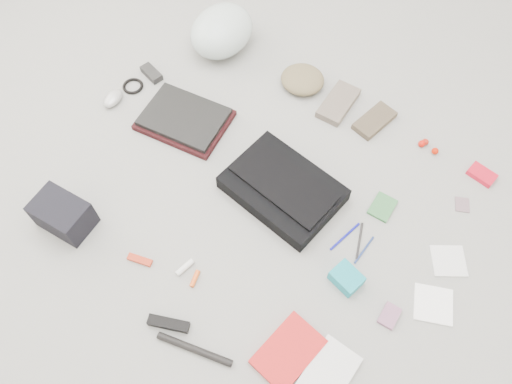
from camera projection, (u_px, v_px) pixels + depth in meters
The scene contains 33 objects.
ground_plane at pixel (256, 199), 1.88m from camera, with size 4.00×4.00×0.00m, color gray.
messenger_bag at pixel (283, 189), 1.87m from camera, with size 0.41×0.29×0.07m, color black.
bag_flap at pixel (283, 183), 1.83m from camera, with size 0.39×0.18×0.01m, color black.
laptop_sleeve at pixel (185, 120), 2.05m from camera, with size 0.35×0.26×0.02m, color black.
laptop at pixel (184, 117), 2.03m from camera, with size 0.32×0.24×0.02m, color black.
bike_helmet at pixel (222, 31), 2.20m from camera, with size 0.25×0.31×0.19m, color silver.
beanie at pixel (302, 79), 2.14m from camera, with size 0.19×0.18×0.07m, color brown.
mitten_left at pixel (338, 103), 2.09m from camera, with size 0.11×0.21×0.03m, color #6E6155.
mitten_right at pixel (374, 121), 2.05m from camera, with size 0.09×0.18×0.03m, color brown.
power_brick at pixel (151, 73), 2.18m from camera, with size 0.11×0.05×0.03m, color black.
cable_coil at pixel (133, 86), 2.15m from camera, with size 0.09×0.09×0.01m, color black.
mouse at pixel (113, 98), 2.10m from camera, with size 0.06×0.11×0.04m, color #A4A4A4.
camera_bag at pixel (63, 215), 1.78m from camera, with size 0.19×0.13×0.13m, color black.
multitool at pixel (140, 260), 1.75m from camera, with size 0.09×0.02×0.01m, color #AE2B14.
toiletry_tube_white at pixel (185, 267), 1.74m from camera, with size 0.02×0.02×0.07m, color silver.
toiletry_tube_orange at pixel (195, 279), 1.72m from camera, with size 0.02×0.02×0.06m, color #EF5A1B.
u_lock at pixel (169, 324), 1.63m from camera, with size 0.14×0.03×0.03m, color black.
bike_pump at pixel (195, 349), 1.59m from camera, with size 0.02×0.02×0.26m, color black.
book_red at pixel (288, 352), 1.59m from camera, with size 0.15×0.22×0.02m, color red.
book_white at pixel (329, 373), 1.56m from camera, with size 0.13×0.20×0.02m, color silver.
notepad at pixel (382, 207), 1.86m from camera, with size 0.08×0.11×0.01m, color #326A3A.
pen_blue at pixel (345, 236), 1.80m from camera, with size 0.01×0.01×0.15m, color #0E1096.
pen_black at pixel (360, 241), 1.79m from camera, with size 0.01×0.01×0.15m, color black.
pen_navy at pixel (364, 250), 1.77m from camera, with size 0.01×0.01×0.13m, color navy.
accordion_wallet at pixel (346, 278), 1.70m from camera, with size 0.10×0.08×0.05m, color #0F90A2.
card_deck at pixel (389, 316), 1.65m from camera, with size 0.05×0.08×0.01m, color #986081.
napkin_top at pixel (449, 261), 1.75m from camera, with size 0.12×0.12×0.01m, color silver.
napkin_bottom at pixel (433, 304), 1.68m from camera, with size 0.13×0.13×0.01m, color white.
lollipop_a at pixel (425, 142), 2.00m from camera, with size 0.03×0.03×0.03m, color #9C1A0F.
lollipop_b at pixel (422, 144), 1.99m from camera, with size 0.03×0.03×0.03m, color red.
lollipop_c at pixel (435, 151), 1.98m from camera, with size 0.03×0.03×0.03m, color #BE1803.
altoids_tin at pixel (482, 175), 1.92m from camera, with size 0.10×0.06×0.02m, color red.
stamp_sheet at pixel (462, 205), 1.87m from camera, with size 0.05×0.06×0.00m, color slate.
Camera 1 is at (0.50, -0.77, 1.65)m, focal length 35.00 mm.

